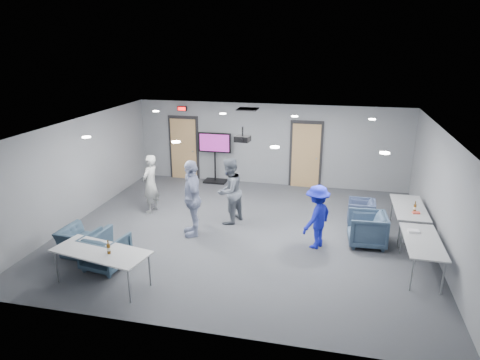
% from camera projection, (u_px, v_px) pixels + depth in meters
% --- Properties ---
extents(floor, '(9.00, 9.00, 0.00)m').
position_uv_depth(floor, '(244.00, 232.00, 10.84)').
color(floor, '#393D41').
rests_on(floor, ground).
extents(ceiling, '(9.00, 9.00, 0.00)m').
position_uv_depth(ceiling, '(244.00, 127.00, 10.01)').
color(ceiling, silver).
rests_on(ceiling, wall_back).
extents(wall_back, '(9.00, 0.02, 2.70)m').
position_uv_depth(wall_back, '(270.00, 145.00, 14.13)').
color(wall_back, gray).
rests_on(wall_back, floor).
extents(wall_front, '(9.00, 0.02, 2.70)m').
position_uv_depth(wall_front, '(189.00, 259.00, 6.72)').
color(wall_front, gray).
rests_on(wall_front, floor).
extents(wall_left, '(0.02, 8.00, 2.70)m').
position_uv_depth(wall_left, '(79.00, 170.00, 11.38)').
color(wall_left, gray).
rests_on(wall_left, floor).
extents(wall_right, '(0.02, 8.00, 2.70)m').
position_uv_depth(wall_right, '(442.00, 195.00, 9.47)').
color(wall_right, gray).
rests_on(wall_right, floor).
extents(door_left, '(1.06, 0.17, 2.24)m').
position_uv_depth(door_left, '(184.00, 148.00, 14.82)').
color(door_left, black).
rests_on(door_left, wall_back).
extents(door_right, '(1.06, 0.17, 2.24)m').
position_uv_depth(door_right, '(306.00, 155.00, 13.92)').
color(door_right, black).
rests_on(door_right, wall_back).
extents(exit_sign, '(0.32, 0.08, 0.16)m').
position_uv_depth(exit_sign, '(182.00, 109.00, 14.37)').
color(exit_sign, black).
rests_on(exit_sign, wall_back).
extents(hvac_diffuser, '(0.60, 0.60, 0.03)m').
position_uv_depth(hvac_diffuser, '(248.00, 109.00, 12.72)').
color(hvac_diffuser, black).
rests_on(hvac_diffuser, ceiling).
extents(downlights, '(6.18, 3.78, 0.02)m').
position_uv_depth(downlights, '(244.00, 127.00, 10.01)').
color(downlights, white).
rests_on(downlights, ceiling).
extents(person_a, '(0.49, 0.66, 1.65)m').
position_uv_depth(person_a, '(150.00, 184.00, 11.90)').
color(person_a, '#9A9D9A').
rests_on(person_a, floor).
extents(person_b, '(0.94, 1.04, 1.76)m').
position_uv_depth(person_b, '(229.00, 191.00, 11.16)').
color(person_b, slate).
rests_on(person_b, floor).
extents(person_c, '(0.90, 1.22, 1.92)m').
position_uv_depth(person_c, '(192.00, 198.00, 10.43)').
color(person_c, '#97A1C3').
rests_on(person_c, floor).
extents(person_d, '(0.95, 1.12, 1.51)m').
position_uv_depth(person_d, '(317.00, 217.00, 9.84)').
color(person_d, '#1B23B2').
rests_on(person_d, floor).
extents(chair_right_a, '(0.73, 0.71, 0.64)m').
position_uv_depth(chair_right_a, '(361.00, 212.00, 11.29)').
color(chair_right_a, '#384461').
rests_on(chair_right_a, floor).
extents(chair_right_b, '(0.91, 0.89, 0.79)m').
position_uv_depth(chair_right_b, '(367.00, 229.00, 10.05)').
color(chair_right_b, '#374A60').
rests_on(chair_right_b, floor).
extents(chair_front_a, '(0.93, 0.95, 0.76)m').
position_uv_depth(chair_front_a, '(105.00, 251.00, 9.02)').
color(chair_front_a, '#354B5D').
rests_on(chair_front_a, floor).
extents(chair_front_b, '(1.05, 0.94, 0.64)m').
position_uv_depth(chair_front_b, '(85.00, 242.00, 9.57)').
color(chair_front_b, '#34485A').
rests_on(chair_front_b, floor).
extents(table_right_a, '(0.74, 1.79, 0.73)m').
position_uv_depth(table_right_a, '(409.00, 209.00, 10.51)').
color(table_right_a, silver).
rests_on(table_right_a, floor).
extents(table_right_b, '(0.72, 1.73, 0.73)m').
position_uv_depth(table_right_b, '(422.00, 242.00, 8.75)').
color(table_right_b, silver).
rests_on(table_right_b, floor).
extents(table_front_left, '(2.04, 1.15, 0.73)m').
position_uv_depth(table_front_left, '(101.00, 253.00, 8.31)').
color(table_front_left, silver).
rests_on(table_front_left, floor).
extents(bottle_front, '(0.07, 0.07, 0.28)m').
position_uv_depth(bottle_front, '(109.00, 249.00, 8.16)').
color(bottle_front, '#59380F').
rests_on(bottle_front, table_front_left).
extents(bottle_right, '(0.07, 0.07, 0.26)m').
position_uv_depth(bottle_right, '(415.00, 208.00, 10.18)').
color(bottle_right, '#59380F').
rests_on(bottle_right, table_right_a).
extents(snack_box, '(0.18, 0.13, 0.04)m').
position_uv_depth(snack_box, '(416.00, 213.00, 10.09)').
color(snack_box, '#DA4836').
rests_on(snack_box, table_right_a).
extents(wrapper, '(0.23, 0.16, 0.05)m').
position_uv_depth(wrapper, '(413.00, 231.00, 9.10)').
color(wrapper, white).
rests_on(wrapper, table_right_b).
extents(tv_stand, '(1.12, 0.53, 1.71)m').
position_uv_depth(tv_stand, '(215.00, 155.00, 14.40)').
color(tv_stand, black).
rests_on(tv_stand, floor).
extents(projector, '(0.38, 0.35, 0.36)m').
position_uv_depth(projector, '(243.00, 139.00, 10.15)').
color(projector, black).
rests_on(projector, ceiling).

